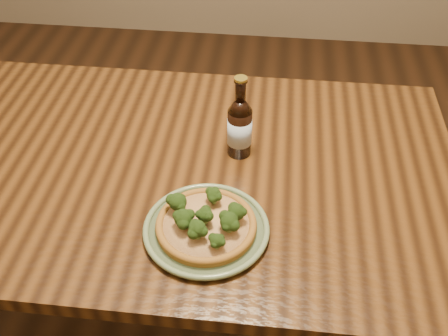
# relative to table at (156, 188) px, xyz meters

# --- Properties ---
(table) EXTENTS (1.60, 0.90, 0.75)m
(table) POSITION_rel_table_xyz_m (0.00, 0.00, 0.00)
(table) COLOR #49290F
(table) RESTS_ON ground
(plate) EXTENTS (0.29, 0.29, 0.02)m
(plate) POSITION_rel_table_xyz_m (0.17, -0.22, 0.10)
(plate) COLOR #687853
(plate) RESTS_ON table
(pizza) EXTENTS (0.23, 0.23, 0.07)m
(pizza) POSITION_rel_table_xyz_m (0.17, -0.22, 0.12)
(pizza) COLOR #8D5C1F
(pizza) RESTS_ON plate
(beer_bottle) EXTENTS (0.06, 0.06, 0.23)m
(beer_bottle) POSITION_rel_table_xyz_m (0.22, 0.07, 0.18)
(beer_bottle) COLOR black
(beer_bottle) RESTS_ON table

